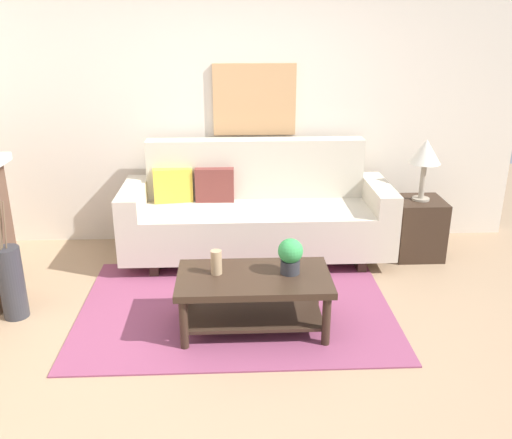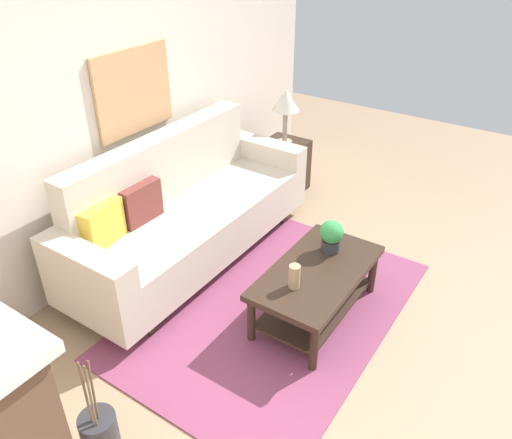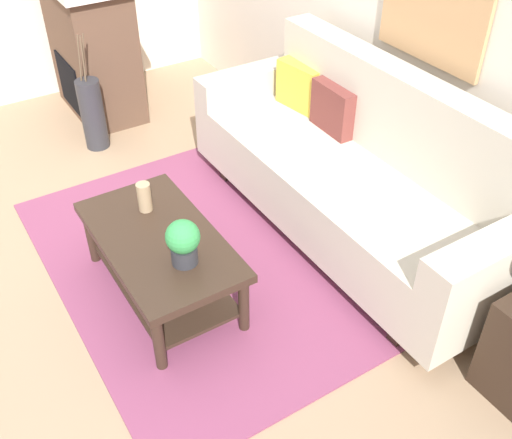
{
  "view_description": "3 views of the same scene",
  "coord_description": "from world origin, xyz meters",
  "px_view_note": "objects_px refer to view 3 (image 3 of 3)",
  "views": [
    {
      "loc": [
        -0.02,
        -3.35,
        2.18
      ],
      "look_at": [
        0.17,
        0.64,
        0.69
      ],
      "focal_mm": 38.76,
      "sensor_mm": 36.0,
      "label": 1
    },
    {
      "loc": [
        -2.56,
        -1.07,
        2.67
      ],
      "look_at": [
        0.19,
        0.78,
        0.63
      ],
      "focal_mm": 35.58,
      "sensor_mm": 36.0,
      "label": 2
    },
    {
      "loc": [
        2.56,
        -0.69,
        2.55
      ],
      "look_at": [
        0.38,
        0.68,
        0.52
      ],
      "focal_mm": 42.11,
      "sensor_mm": 36.0,
      "label": 3
    }
  ],
  "objects_px": {
    "coffee_table": "(161,252)",
    "framed_painting": "(435,3)",
    "throw_pillow_mustard": "(300,86)",
    "couch": "(353,173)",
    "tabletop_vase": "(144,197)",
    "throw_pillow_maroon": "(334,109)",
    "fireplace": "(92,46)",
    "floor_vase": "(93,115)",
    "potted_plant_tabletop": "(183,241)"
  },
  "relations": [
    {
      "from": "tabletop_vase",
      "to": "throw_pillow_mustard",
      "type": "bearing_deg",
      "value": 107.27
    },
    {
      "from": "throw_pillow_maroon",
      "to": "couch",
      "type": "bearing_deg",
      "value": -17.69
    },
    {
      "from": "tabletop_vase",
      "to": "framed_painting",
      "type": "relative_size",
      "value": 0.23
    },
    {
      "from": "coffee_table",
      "to": "framed_painting",
      "type": "bearing_deg",
      "value": 87.37
    },
    {
      "from": "throw_pillow_maroon",
      "to": "framed_painting",
      "type": "relative_size",
      "value": 0.46
    },
    {
      "from": "throw_pillow_maroon",
      "to": "fireplace",
      "type": "bearing_deg",
      "value": -156.31
    },
    {
      "from": "tabletop_vase",
      "to": "throw_pillow_maroon",
      "type": "bearing_deg",
      "value": 91.72
    },
    {
      "from": "potted_plant_tabletop",
      "to": "fireplace",
      "type": "relative_size",
      "value": 0.23
    },
    {
      "from": "throw_pillow_maroon",
      "to": "framed_painting",
      "type": "xyz_separation_m",
      "value": [
        0.39,
        0.34,
        0.74
      ]
    },
    {
      "from": "couch",
      "to": "throw_pillow_maroon",
      "type": "distance_m",
      "value": 0.48
    },
    {
      "from": "framed_painting",
      "to": "coffee_table",
      "type": "bearing_deg",
      "value": -92.63
    },
    {
      "from": "throw_pillow_maroon",
      "to": "framed_painting",
      "type": "bearing_deg",
      "value": 41.2
    },
    {
      "from": "throw_pillow_maroon",
      "to": "framed_painting",
      "type": "height_order",
      "value": "framed_painting"
    },
    {
      "from": "coffee_table",
      "to": "couch",
      "type": "bearing_deg",
      "value": 86.43
    },
    {
      "from": "throw_pillow_mustard",
      "to": "fireplace",
      "type": "bearing_deg",
      "value": -151.65
    },
    {
      "from": "potted_plant_tabletop",
      "to": "framed_painting",
      "type": "relative_size",
      "value": 0.33
    },
    {
      "from": "throw_pillow_maroon",
      "to": "coffee_table",
      "type": "bearing_deg",
      "value": -77.84
    },
    {
      "from": "potted_plant_tabletop",
      "to": "framed_painting",
      "type": "distance_m",
      "value": 1.94
    },
    {
      "from": "potted_plant_tabletop",
      "to": "floor_vase",
      "type": "height_order",
      "value": "potted_plant_tabletop"
    },
    {
      "from": "couch",
      "to": "throw_pillow_maroon",
      "type": "bearing_deg",
      "value": 162.31
    },
    {
      "from": "couch",
      "to": "floor_vase",
      "type": "height_order",
      "value": "couch"
    },
    {
      "from": "framed_painting",
      "to": "throw_pillow_maroon",
      "type": "bearing_deg",
      "value": -138.8
    },
    {
      "from": "coffee_table",
      "to": "framed_painting",
      "type": "relative_size",
      "value": 1.39
    },
    {
      "from": "throw_pillow_mustard",
      "to": "tabletop_vase",
      "type": "distance_m",
      "value": 1.46
    },
    {
      "from": "couch",
      "to": "tabletop_vase",
      "type": "bearing_deg",
      "value": -105.41
    },
    {
      "from": "coffee_table",
      "to": "potted_plant_tabletop",
      "type": "height_order",
      "value": "potted_plant_tabletop"
    },
    {
      "from": "potted_plant_tabletop",
      "to": "floor_vase",
      "type": "relative_size",
      "value": 0.46
    },
    {
      "from": "couch",
      "to": "floor_vase",
      "type": "xyz_separation_m",
      "value": [
        -1.89,
        -1.05,
        -0.15
      ]
    },
    {
      "from": "potted_plant_tabletop",
      "to": "framed_painting",
      "type": "height_order",
      "value": "framed_painting"
    },
    {
      "from": "floor_vase",
      "to": "potted_plant_tabletop",
      "type": "bearing_deg",
      "value": -6.1
    },
    {
      "from": "couch",
      "to": "floor_vase",
      "type": "relative_size",
      "value": 4.3
    },
    {
      "from": "coffee_table",
      "to": "framed_painting",
      "type": "distance_m",
      "value": 2.09
    },
    {
      "from": "throw_pillow_mustard",
      "to": "coffee_table",
      "type": "xyz_separation_m",
      "value": [
        0.7,
        -1.43,
        -0.37
      ]
    },
    {
      "from": "throw_pillow_mustard",
      "to": "tabletop_vase",
      "type": "relative_size",
      "value": 2.02
    },
    {
      "from": "throw_pillow_maroon",
      "to": "tabletop_vase",
      "type": "bearing_deg",
      "value": -88.28
    },
    {
      "from": "throw_pillow_mustard",
      "to": "floor_vase",
      "type": "distance_m",
      "value": 1.67
    },
    {
      "from": "couch",
      "to": "tabletop_vase",
      "type": "xyz_separation_m",
      "value": [
        -0.35,
        -1.26,
        0.09
      ]
    },
    {
      "from": "couch",
      "to": "tabletop_vase",
      "type": "height_order",
      "value": "couch"
    },
    {
      "from": "throw_pillow_maroon",
      "to": "potted_plant_tabletop",
      "type": "xyz_separation_m",
      "value": [
        0.57,
        -1.4,
        -0.11
      ]
    },
    {
      "from": "tabletop_vase",
      "to": "potted_plant_tabletop",
      "type": "xyz_separation_m",
      "value": [
        0.53,
        -0.01,
        0.05
      ]
    },
    {
      "from": "throw_pillow_maroon",
      "to": "floor_vase",
      "type": "bearing_deg",
      "value": -141.99
    },
    {
      "from": "throw_pillow_mustard",
      "to": "couch",
      "type": "bearing_deg",
      "value": -9.06
    },
    {
      "from": "couch",
      "to": "framed_painting",
      "type": "height_order",
      "value": "framed_painting"
    },
    {
      "from": "coffee_table",
      "to": "framed_painting",
      "type": "xyz_separation_m",
      "value": [
        0.08,
        1.77,
        1.1
      ]
    },
    {
      "from": "fireplace",
      "to": "floor_vase",
      "type": "xyz_separation_m",
      "value": [
        0.58,
        -0.26,
        -0.3
      ]
    },
    {
      "from": "coffee_table",
      "to": "floor_vase",
      "type": "bearing_deg",
      "value": 172.04
    },
    {
      "from": "throw_pillow_maroon",
      "to": "fireplace",
      "type": "height_order",
      "value": "fireplace"
    },
    {
      "from": "fireplace",
      "to": "framed_painting",
      "type": "height_order",
      "value": "framed_painting"
    },
    {
      "from": "coffee_table",
      "to": "potted_plant_tabletop",
      "type": "xyz_separation_m",
      "value": [
        0.26,
        0.03,
        0.26
      ]
    },
    {
      "from": "couch",
      "to": "coffee_table",
      "type": "bearing_deg",
      "value": -93.57
    }
  ]
}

